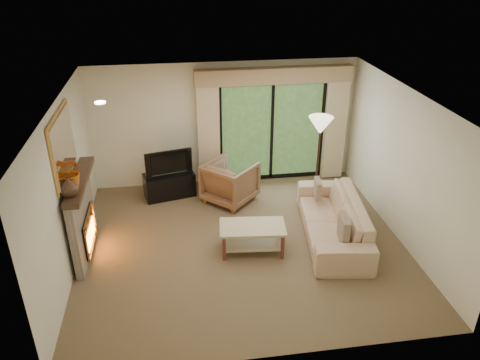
{
  "coord_description": "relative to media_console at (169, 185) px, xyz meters",
  "views": [
    {
      "loc": [
        -1.04,
        -6.65,
        4.66
      ],
      "look_at": [
        0.0,
        0.3,
        1.1
      ],
      "focal_mm": 35.0,
      "sensor_mm": 36.0,
      "label": 1
    }
  ],
  "objects": [
    {
      "name": "sofa",
      "position": [
        2.82,
        -1.93,
        0.1
      ],
      "size": [
        1.28,
        2.55,
        0.71
      ],
      "primitive_type": "imported",
      "rotation": [
        0.0,
        0.0,
        -1.71
      ],
      "color": "tan",
      "rests_on": "floor"
    },
    {
      "name": "coffee_table",
      "position": [
        1.35,
        -2.16,
        -0.01
      ],
      "size": [
        1.14,
        0.71,
        0.49
      ],
      "primitive_type": null,
      "rotation": [
        0.0,
        0.0,
        -0.1
      ],
      "color": "tan",
      "rests_on": "floor"
    },
    {
      "name": "curtain_left",
      "position": [
        0.86,
        0.39,
        0.95
      ],
      "size": [
        0.45,
        0.18,
        2.35
      ],
      "primitive_type": "cube",
      "color": "beige",
      "rests_on": "floor"
    },
    {
      "name": "tv",
      "position": [
        0.0,
        0.0,
        0.52
      ],
      "size": [
        0.95,
        0.33,
        0.54
      ],
      "primitive_type": "imported",
      "rotation": [
        0.0,
        0.0,
        0.23
      ],
      "color": "black",
      "rests_on": "media_console"
    },
    {
      "name": "pillow_near",
      "position": [
        2.74,
        -2.63,
        0.35
      ],
      "size": [
        0.17,
        0.44,
        0.42
      ],
      "primitive_type": "cube",
      "rotation": [
        0.0,
        0.0,
        -0.14
      ],
      "color": "brown",
      "rests_on": "sofa"
    },
    {
      "name": "wall_back",
      "position": [
        1.21,
        0.55,
        1.05
      ],
      "size": [
        5.0,
        0.0,
        5.0
      ],
      "primitive_type": "plane",
      "rotation": [
        1.57,
        0.0,
        0.0
      ],
      "color": "#F4ECCA",
      "rests_on": "ground"
    },
    {
      "name": "armchair",
      "position": [
        1.21,
        -0.37,
        0.17
      ],
      "size": [
        1.28,
        1.28,
        0.83
      ],
      "primitive_type": "imported",
      "rotation": [
        0.0,
        0.0,
        2.38
      ],
      "color": "brown",
      "rests_on": "floor"
    },
    {
      "name": "wall_front",
      "position": [
        1.21,
        -4.45,
        1.05
      ],
      "size": [
        5.0,
        0.0,
        5.0
      ],
      "primitive_type": "plane",
      "rotation": [
        -1.57,
        0.0,
        0.0
      ],
      "color": "#F4ECCA",
      "rests_on": "ground"
    },
    {
      "name": "vase",
      "position": [
        -1.4,
        -2.31,
        1.26
      ],
      "size": [
        0.29,
        0.29,
        0.29
      ],
      "primitive_type": "imported",
      "rotation": [
        0.0,
        0.0,
        -0.04
      ],
      "color": "#3D291C",
      "rests_on": "fireplace"
    },
    {
      "name": "media_console",
      "position": [
        0.0,
        0.0,
        0.0
      ],
      "size": [
        1.08,
        0.67,
        0.5
      ],
      "primitive_type": "cube",
      "rotation": [
        0.0,
        0.0,
        0.23
      ],
      "color": "black",
      "rests_on": "floor"
    },
    {
      "name": "mirror",
      "position": [
        -1.5,
        -1.75,
        1.7
      ],
      "size": [
        0.07,
        1.45,
        1.02
      ],
      "primitive_type": null,
      "color": "#C88B3D",
      "rests_on": "wall_left"
    },
    {
      "name": "wall_right",
      "position": [
        3.96,
        -1.95,
        1.05
      ],
      "size": [
        0.0,
        5.0,
        5.0
      ],
      "primitive_type": "plane",
      "rotation": [
        1.57,
        0.0,
        -1.57
      ],
      "color": "#F4ECCA",
      "rests_on": "ground"
    },
    {
      "name": "floor_lamp",
      "position": [
        2.92,
        -0.55,
        0.62
      ],
      "size": [
        0.58,
        0.58,
        1.75
      ],
      "primitive_type": null,
      "rotation": [
        0.0,
        0.0,
        0.27
      ],
      "color": "beige",
      "rests_on": "floor"
    },
    {
      "name": "curtain_right",
      "position": [
        3.56,
        0.39,
        0.95
      ],
      "size": [
        0.45,
        0.18,
        2.35
      ],
      "primitive_type": "cube",
      "color": "beige",
      "rests_on": "floor"
    },
    {
      "name": "pillow_far",
      "position": [
        2.74,
        -1.22,
        0.34
      ],
      "size": [
        0.14,
        0.37,
        0.36
      ],
      "primitive_type": "cube",
      "rotation": [
        0.0,
        0.0,
        -0.14
      ],
      "color": "brown",
      "rests_on": "sofa"
    },
    {
      "name": "floor",
      "position": [
        1.21,
        -1.95,
        -0.25
      ],
      "size": [
        5.5,
        5.5,
        0.0
      ],
      "primitive_type": "plane",
      "color": "brown",
      "rests_on": "ground"
    },
    {
      "name": "fireplace",
      "position": [
        -1.42,
        -1.75,
        0.43
      ],
      "size": [
        0.24,
        1.7,
        1.37
      ],
      "primitive_type": null,
      "color": "gray",
      "rests_on": "floor"
    },
    {
      "name": "cornice",
      "position": [
        2.21,
        0.41,
        2.07
      ],
      "size": [
        3.2,
        0.24,
        0.32
      ],
      "primitive_type": "cube",
      "color": "tan",
      "rests_on": "wall_back"
    },
    {
      "name": "ceiling",
      "position": [
        1.21,
        -1.95,
        2.35
      ],
      "size": [
        5.5,
        5.5,
        0.0
      ],
      "primitive_type": "plane",
      "rotation": [
        3.14,
        0.0,
        0.0
      ],
      "color": "silver",
      "rests_on": "ground"
    },
    {
      "name": "sliding_door",
      "position": [
        2.21,
        0.5,
        0.85
      ],
      "size": [
        2.26,
        0.1,
        2.16
      ],
      "primitive_type": null,
      "color": "black",
      "rests_on": "floor"
    },
    {
      "name": "wall_left",
      "position": [
        -1.54,
        -1.95,
        1.05
      ],
      "size": [
        0.0,
        5.0,
        5.0
      ],
      "primitive_type": "plane",
      "rotation": [
        1.57,
        0.0,
        1.57
      ],
      "color": "#F4ECCA",
      "rests_on": "ground"
    },
    {
      "name": "branches",
      "position": [
        -1.4,
        -2.02,
        1.37
      ],
      "size": [
        0.53,
        0.48,
        0.5
      ],
      "primitive_type": "imported",
      "rotation": [
        0.0,
        0.0,
        -0.23
      ],
      "color": "#C46417",
      "rests_on": "fireplace"
    }
  ]
}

